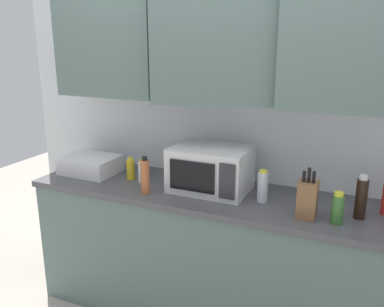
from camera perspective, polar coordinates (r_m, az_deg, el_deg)
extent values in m
cube|color=white|center=(2.77, 4.88, 4.73)|extent=(3.19, 0.06, 2.60)
cube|color=slate|center=(2.90, -11.10, 15.45)|extent=(0.73, 0.33, 0.75)
cube|color=slate|center=(2.50, 3.37, 15.69)|extent=(0.79, 0.50, 0.75)
cube|color=slate|center=(2.38, 21.79, 14.63)|extent=(0.73, 0.33, 0.75)
cube|color=slate|center=(2.78, 2.10, -14.37)|extent=(2.29, 0.60, 0.86)
cube|color=#4C4C51|center=(2.59, 2.20, -5.72)|extent=(2.32, 0.63, 0.04)
cube|color=silver|center=(2.56, 2.67, -2.14)|extent=(0.48, 0.36, 0.28)
cube|color=black|center=(2.42, -0.02, -3.24)|extent=(0.29, 0.01, 0.18)
cube|color=#2D2D33|center=(2.34, 4.93, -3.94)|extent=(0.10, 0.01, 0.21)
cube|color=silver|center=(3.00, -14.05, -1.52)|extent=(0.38, 0.30, 0.12)
cube|color=brown|center=(2.27, 15.89, -6.22)|extent=(0.10, 0.12, 0.20)
cylinder|color=black|center=(2.22, 15.47, -3.14)|extent=(0.02, 0.02, 0.06)
cylinder|color=black|center=(2.22, 16.12, -2.94)|extent=(0.02, 0.02, 0.08)
cylinder|color=black|center=(2.22, 16.75, -3.22)|extent=(0.02, 0.02, 0.06)
cylinder|color=white|center=(2.74, -6.90, -2.65)|extent=(0.07, 0.07, 0.13)
cylinder|color=yellow|center=(2.72, -6.96, -1.09)|extent=(0.04, 0.04, 0.02)
cylinder|color=silver|center=(2.43, 9.89, -4.67)|extent=(0.06, 0.06, 0.18)
cylinder|color=yellow|center=(2.39, 9.99, -2.49)|extent=(0.05, 0.05, 0.02)
cylinder|color=black|center=(2.34, 22.65, -5.95)|extent=(0.06, 0.06, 0.22)
cylinder|color=silver|center=(2.30, 22.97, -3.12)|extent=(0.04, 0.04, 0.03)
cylinder|color=#386B2D|center=(2.25, 19.75, -7.43)|extent=(0.06, 0.06, 0.15)
cylinder|color=yellow|center=(2.22, 19.96, -5.36)|extent=(0.05, 0.05, 0.02)
cylinder|color=#BC6638|center=(2.53, -6.60, -3.29)|extent=(0.06, 0.06, 0.21)
cylinder|color=black|center=(2.49, -6.68, -0.70)|extent=(0.03, 0.03, 0.02)
cylinder|color=gold|center=(2.81, -8.62, -2.27)|extent=(0.06, 0.06, 0.13)
cylinder|color=yellow|center=(2.79, -8.68, -0.74)|extent=(0.04, 0.04, 0.02)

